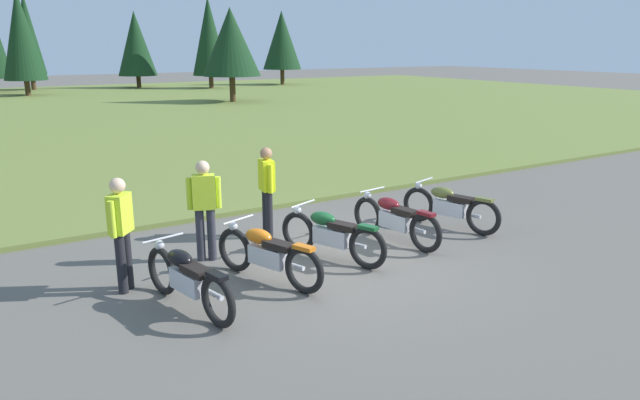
% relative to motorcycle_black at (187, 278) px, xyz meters
% --- Properties ---
extents(ground_plane, '(140.00, 140.00, 0.00)m').
position_rel_motorcycle_black_xyz_m(ground_plane, '(2.73, 0.45, -0.44)').
color(ground_plane, '#605B54').
extents(grass_moorland, '(80.00, 44.00, 0.10)m').
position_rel_motorcycle_black_xyz_m(grass_moorland, '(2.73, 25.78, -0.39)').
color(grass_moorland, olive).
rests_on(grass_moorland, ground).
extents(motorcycle_black, '(0.72, 2.08, 0.88)m').
position_rel_motorcycle_black_xyz_m(motorcycle_black, '(0.00, 0.00, 0.00)').
color(motorcycle_black, black).
rests_on(motorcycle_black, ground).
extents(motorcycle_orange, '(0.91, 2.01, 0.88)m').
position_rel_motorcycle_black_xyz_m(motorcycle_orange, '(1.33, 0.29, 0.00)').
color(motorcycle_orange, black).
rests_on(motorcycle_orange, ground).
extents(motorcycle_british_green, '(0.94, 1.99, 0.88)m').
position_rel_motorcycle_black_xyz_m(motorcycle_british_green, '(2.64, 0.57, 0.00)').
color(motorcycle_british_green, black).
rests_on(motorcycle_british_green, ground).
extents(motorcycle_maroon, '(0.64, 2.09, 0.88)m').
position_rel_motorcycle_black_xyz_m(motorcycle_maroon, '(4.10, 0.72, 0.00)').
color(motorcycle_maroon, black).
rests_on(motorcycle_maroon, ground).
extents(motorcycle_olive, '(0.83, 2.04, 0.88)m').
position_rel_motorcycle_black_xyz_m(motorcycle_olive, '(5.53, 0.82, 0.00)').
color(motorcycle_olive, black).
rests_on(motorcycle_olive, ground).
extents(rider_checking_bike, '(0.40, 0.44, 1.67)m').
position_rel_motorcycle_black_xyz_m(rider_checking_bike, '(-0.56, 1.07, 0.51)').
color(rider_checking_bike, black).
rests_on(rider_checking_bike, ground).
extents(rider_with_back_turned, '(0.52, 0.33, 1.67)m').
position_rel_motorcycle_black_xyz_m(rider_with_back_turned, '(0.89, 1.64, 0.51)').
color(rider_with_back_turned, '#2D2D38').
rests_on(rider_with_back_turned, ground).
extents(rider_near_row_end, '(0.28, 0.54, 1.67)m').
position_rel_motorcycle_black_xyz_m(rider_near_row_end, '(2.32, 2.22, 0.51)').
color(rider_near_row_end, black).
rests_on(rider_near_row_end, ground).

